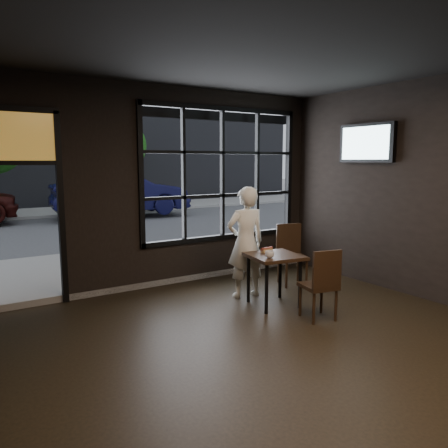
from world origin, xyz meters
TOP-DOWN VIEW (x-y plane):
  - floor at (0.00, 0.00)m, footprint 6.00×7.00m
  - ceiling at (0.00, 0.00)m, footprint 6.00×7.00m
  - window_frame at (1.20, 3.50)m, footprint 3.06×0.12m
  - stained_transom at (-2.10, 3.50)m, footprint 1.20×0.06m
  - street_asphalt at (0.00, 24.00)m, footprint 60.00×41.00m
  - cafe_table at (0.94, 1.75)m, footprint 0.78×0.78m
  - chair_near at (1.09, 1.03)m, footprint 0.48×0.48m
  - chair_window at (1.86, 2.39)m, footprint 0.55×0.55m
  - man at (0.85, 2.30)m, footprint 0.66×0.48m
  - hotdog at (0.96, 1.94)m, footprint 0.21×0.10m
  - cup at (0.75, 1.61)m, footprint 0.14×0.14m
  - tv at (2.93, 1.88)m, footprint 0.12×1.06m
  - navy_car at (2.46, 12.24)m, footprint 4.87×2.07m
  - tree_right at (3.40, 14.85)m, footprint 2.20×2.20m

SIDE VIEW (x-z plane):
  - street_asphalt at x=0.00m, z-range -0.04..0.00m
  - floor at x=0.00m, z-range -0.02..0.00m
  - cafe_table at x=0.94m, z-range 0.00..0.74m
  - chair_near at x=1.09m, z-range 0.00..0.93m
  - chair_window at x=1.86m, z-range 0.00..0.99m
  - hotdog at x=0.96m, z-range 0.73..0.79m
  - cup at x=0.75m, z-range 0.73..0.83m
  - man at x=0.85m, z-range 0.00..1.66m
  - navy_car at x=2.46m, z-range 0.10..1.66m
  - window_frame at x=1.20m, z-range 0.66..2.94m
  - tv at x=2.93m, z-range 2.00..2.62m
  - stained_transom at x=-2.10m, z-range 2.00..2.70m
  - tree_right at x=3.40m, z-range 0.77..4.52m
  - ceiling at x=0.00m, z-range 3.20..3.22m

